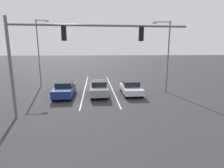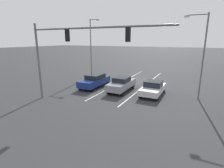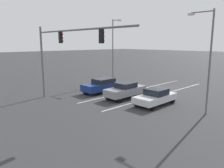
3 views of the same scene
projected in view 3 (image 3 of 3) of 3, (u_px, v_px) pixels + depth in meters
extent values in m
plane|color=#333335|center=(163.00, 88.00, 26.49)|extent=(240.00, 240.00, 0.00)
cube|color=silver|center=(163.00, 94.00, 23.44)|extent=(0.12, 17.45, 0.01)
cube|color=silver|center=(138.00, 89.00, 25.84)|extent=(0.12, 17.45, 0.01)
cube|color=gray|center=(125.00, 91.00, 21.73)|extent=(1.74, 4.52, 0.72)
cube|color=black|center=(126.00, 85.00, 21.64)|extent=(1.53, 1.87, 0.50)
cube|color=red|center=(144.00, 87.00, 22.78)|extent=(0.24, 0.06, 0.12)
cube|color=red|center=(135.00, 85.00, 23.64)|extent=(0.24, 0.06, 0.12)
cylinder|color=black|center=(119.00, 99.00, 20.15)|extent=(0.22, 0.71, 0.71)
cylinder|color=black|center=(108.00, 96.00, 21.20)|extent=(0.22, 0.71, 0.71)
cylinder|color=black|center=(142.00, 93.00, 22.40)|extent=(0.22, 0.71, 0.71)
cylinder|color=black|center=(131.00, 91.00, 23.45)|extent=(0.22, 0.71, 0.71)
cube|color=navy|center=(102.00, 86.00, 24.31)|extent=(1.84, 4.70, 0.73)
cube|color=black|center=(104.00, 81.00, 24.34)|extent=(1.62, 2.26, 0.49)
cube|color=red|center=(121.00, 83.00, 25.39)|extent=(0.24, 0.06, 0.12)
cube|color=red|center=(113.00, 81.00, 26.30)|extent=(0.24, 0.06, 0.12)
cylinder|color=black|center=(94.00, 93.00, 22.60)|extent=(0.22, 0.63, 0.63)
cylinder|color=black|center=(85.00, 91.00, 23.72)|extent=(0.22, 0.63, 0.63)
cylinder|color=black|center=(118.00, 88.00, 25.03)|extent=(0.22, 0.63, 0.63)
cylinder|color=black|center=(109.00, 86.00, 26.15)|extent=(0.22, 0.63, 0.63)
cube|color=silver|center=(155.00, 98.00, 19.38)|extent=(1.90, 4.26, 0.57)
cube|color=black|center=(156.00, 92.00, 19.36)|extent=(1.67, 1.69, 0.55)
cube|color=red|center=(174.00, 94.00, 20.30)|extent=(0.24, 0.06, 0.12)
cube|color=red|center=(162.00, 92.00, 21.25)|extent=(0.24, 0.06, 0.12)
cylinder|color=black|center=(152.00, 107.00, 17.80)|extent=(0.22, 0.66, 0.66)
cylinder|color=black|center=(137.00, 103.00, 18.96)|extent=(0.22, 0.66, 0.66)
cylinder|color=black|center=(172.00, 100.00, 19.91)|extent=(0.22, 0.66, 0.66)
cylinder|color=black|center=(157.00, 97.00, 21.07)|extent=(0.22, 0.66, 0.66)
cylinder|color=slate|center=(42.00, 63.00, 21.69)|extent=(0.20, 0.20, 6.98)
cylinder|color=slate|center=(77.00, 30.00, 16.80)|extent=(12.23, 0.14, 0.14)
cube|color=black|center=(101.00, 36.00, 14.88)|extent=(0.32, 0.22, 0.95)
sphere|color=red|center=(103.00, 32.00, 14.93)|extent=(0.20, 0.20, 0.20)
sphere|color=#4C420C|center=(103.00, 36.00, 14.99)|extent=(0.20, 0.20, 0.20)
sphere|color=#0A3814|center=(103.00, 41.00, 15.04)|extent=(0.20, 0.20, 0.20)
cube|color=black|center=(61.00, 38.00, 18.65)|extent=(0.32, 0.22, 0.95)
sphere|color=red|center=(62.00, 34.00, 18.70)|extent=(0.20, 0.20, 0.20)
sphere|color=#4C420C|center=(62.00, 38.00, 18.76)|extent=(0.20, 0.20, 0.20)
sphere|color=#0A3814|center=(62.00, 41.00, 18.81)|extent=(0.20, 0.20, 0.20)
cylinder|color=slate|center=(113.00, 51.00, 30.21)|extent=(0.14, 0.14, 8.55)
cylinder|color=slate|center=(116.00, 20.00, 28.98)|extent=(1.32, 0.09, 0.09)
cube|color=beige|center=(120.00, 20.00, 28.53)|extent=(0.44, 0.24, 0.16)
cylinder|color=slate|center=(210.00, 64.00, 16.19)|extent=(0.14, 0.14, 7.85)
cylinder|color=slate|center=(202.00, 12.00, 16.10)|extent=(1.72, 0.09, 0.09)
cube|color=beige|center=(191.00, 14.00, 16.73)|extent=(0.44, 0.24, 0.16)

